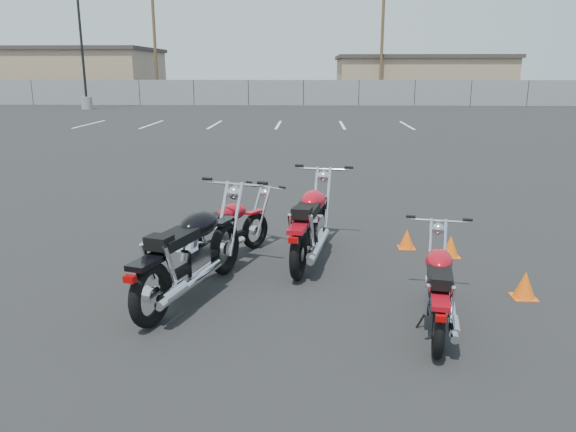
{
  "coord_description": "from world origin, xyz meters",
  "views": [
    {
      "loc": [
        0.47,
        -6.52,
        2.51
      ],
      "look_at": [
        0.2,
        0.6,
        0.65
      ],
      "focal_mm": 35.0,
      "sensor_mm": 36.0,
      "label": 1
    }
  ],
  "objects_px": {
    "motorcycle_third_red": "(311,223)",
    "motorcycle_front_red": "(224,230)",
    "motorcycle_second_black": "(192,253)",
    "motorcycle_rear_red": "(439,288)"
  },
  "relations": [
    {
      "from": "motorcycle_front_red",
      "to": "motorcycle_third_red",
      "type": "relative_size",
      "value": 0.75
    },
    {
      "from": "motorcycle_third_red",
      "to": "motorcycle_front_red",
      "type": "bearing_deg",
      "value": -176.74
    },
    {
      "from": "motorcycle_front_red",
      "to": "motorcycle_rear_red",
      "type": "bearing_deg",
      "value": -38.87
    },
    {
      "from": "motorcycle_front_red",
      "to": "motorcycle_second_black",
      "type": "bearing_deg",
      "value": -97.35
    },
    {
      "from": "motorcycle_third_red",
      "to": "motorcycle_rear_red",
      "type": "xyz_separation_m",
      "value": [
        1.27,
        -2.03,
        -0.09
      ]
    },
    {
      "from": "motorcycle_third_red",
      "to": "motorcycle_rear_red",
      "type": "bearing_deg",
      "value": -58.01
    },
    {
      "from": "motorcycle_third_red",
      "to": "motorcycle_second_black",
      "type": "bearing_deg",
      "value": -134.34
    },
    {
      "from": "motorcycle_second_black",
      "to": "motorcycle_rear_red",
      "type": "height_order",
      "value": "motorcycle_second_black"
    },
    {
      "from": "motorcycle_front_red",
      "to": "motorcycle_rear_red",
      "type": "relative_size",
      "value": 0.92
    },
    {
      "from": "motorcycle_front_red",
      "to": "motorcycle_third_red",
      "type": "xyz_separation_m",
      "value": [
        1.17,
        0.07,
        0.09
      ]
    }
  ]
}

